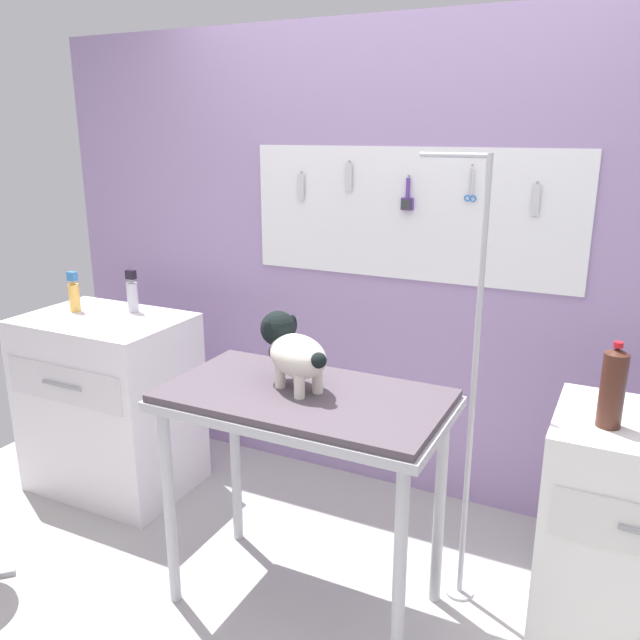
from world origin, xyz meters
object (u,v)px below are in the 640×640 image
soda_bottle (613,387)px  dog (292,350)px  counter_left (111,403)px  grooming_arm (470,408)px  conditioner_bottle (74,295)px  grooming_table (304,417)px

soda_bottle → dog: bearing=-169.3°
counter_left → dog: bearing=-14.7°
grooming_arm → conditioner_bottle: grooming_arm is taller
grooming_arm → conditioner_bottle: bearing=177.9°
grooming_arm → conditioner_bottle: (-2.04, 0.08, 0.19)m
dog → conditioner_bottle: 1.49m
conditioner_bottle → counter_left: bearing=-7.6°
grooming_table → conditioner_bottle: size_ratio=5.12×
grooming_table → grooming_arm: bearing=29.9°
counter_left → conditioner_bottle: conditioner_bottle is taller
grooming_arm → dog: bearing=-155.1°
counter_left → soda_bottle: (2.31, -0.13, 0.55)m
dog → soda_bottle: size_ratio=1.23×
dog → counter_left: (-1.24, 0.33, -0.58)m
grooming_table → dog: size_ratio=2.92×
grooming_table → conditioner_bottle: conditioner_bottle is taller
dog → grooming_arm: bearing=24.9°
grooming_arm → dog: grooming_arm is taller
dog → conditioner_bottle: size_ratio=1.75×
conditioner_bottle → soda_bottle: soda_bottle is taller
counter_left → conditioner_bottle: size_ratio=4.47×
counter_left → conditioner_bottle: (-0.20, 0.03, 0.54)m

